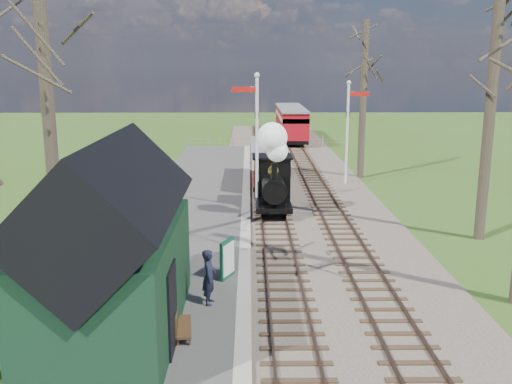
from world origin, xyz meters
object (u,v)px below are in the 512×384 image
station_shed (112,250)px  semaphore_far (349,125)px  person (209,277)px  locomotive (273,173)px  coach (268,161)px  semaphore_near (255,133)px  sign_board (227,259)px  bench (180,322)px  red_carriage_b (289,119)px  red_carriage_a (293,126)px

station_shed → semaphore_far: (8.67, 18.00, 1.08)m
semaphore_far → person: (-6.51, -16.42, -2.38)m
locomotive → coach: 6.08m
semaphore_near → person: 10.84m
semaphore_far → coach: size_ratio=0.88×
station_shed → sign_board: size_ratio=5.24×
coach → person: (-2.13, -16.12, -0.42)m
semaphore_near → sign_board: semaphore_near is taller
semaphore_near → bench: semaphore_near is taller
coach → red_carriage_b: size_ratio=1.17×
person → semaphore_near: bearing=-2.8°
coach → semaphore_near: bearing=-97.7°
red_carriage_a → sign_board: 30.71m
bench → red_carriage_b: bearing=82.4°
semaphore_far → locomotive: (-4.39, -6.36, -1.46)m
semaphore_far → red_carriage_a: bearing=96.4°
semaphore_near → coach: bearing=82.3°
sign_board → person: (-0.42, -1.93, 0.17)m
semaphore_far → red_carriage_b: bearing=94.7°
locomotive → semaphore_far: bearing=55.4°
locomotive → semaphore_near: bearing=154.5°
station_shed → coach: bearing=76.4°
semaphore_near → semaphore_far: bearing=49.4°
station_shed → bench: bearing=-9.0°
semaphore_far → sign_board: bearing=-112.8°
station_shed → person: size_ratio=4.10×
semaphore_near → person: bearing=-97.5°
red_carriage_b → bench: size_ratio=4.26×
station_shed → locomotive: station_shed is taller
locomotive → bench: locomotive is taller
locomotive → red_carriage_a: bearing=83.3°
bench → semaphore_far: bearing=68.8°
person → locomotive: bearing=-7.2°
person → sign_board: bearing=-7.6°
red_carriage_a → bench: size_ratio=4.26×
semaphore_far → bench: size_ratio=4.41×
person → bench: bearing=166.8°
coach → red_carriage_a: red_carriage_a is taller
semaphore_far → person: semaphore_far is taller
sign_board → semaphore_far: bearing=67.2°
bench → coach: bearing=81.4°
locomotive → coach: bearing=89.9°
semaphore_far → red_carriage_a: semaphore_far is taller
semaphore_near → sign_board: 9.00m
station_shed → coach: 18.23m
red_carriage_a → red_carriage_b: same height
locomotive → coach: size_ratio=0.62×
semaphore_near → locomotive: size_ratio=1.54×
sign_board → bench: sign_board is taller
semaphore_near → bench: 12.78m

